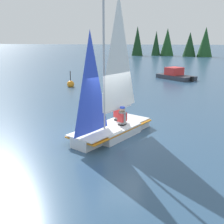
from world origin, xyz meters
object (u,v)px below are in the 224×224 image
at_px(sailor_crew, 118,115).
at_px(buoy_marker, 71,84).
at_px(sailboat_main, 112,116).
at_px(sailor_helm, 122,119).
at_px(motorboat_distant, 175,75).

distance_m(sailor_crew, buoy_marker, 11.20).
distance_m(sailboat_main, sailor_helm, 0.50).
distance_m(sailor_crew, motorboat_distant, 15.97).
xyz_separation_m(sailboat_main, motorboat_distant, (3.95, 16.41, -0.45)).
height_order(sailboat_main, buoy_marker, sailboat_main).
distance_m(sailor_helm, buoy_marker, 11.91).
xyz_separation_m(sailor_helm, sailor_crew, (-0.24, 0.66, -0.01)).
relative_size(sailor_helm, sailor_crew, 1.00).
height_order(sailor_crew, buoy_marker, buoy_marker).
bearing_deg(sailor_crew, sailor_helm, 50.22).
distance_m(sailboat_main, sailor_crew, 0.94).
bearing_deg(sailboat_main, sailor_crew, -159.51).
bearing_deg(sailor_helm, buoy_marker, -124.02).
relative_size(sailboat_main, sailor_helm, 4.85).
height_order(sailboat_main, motorboat_distant, sailboat_main).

